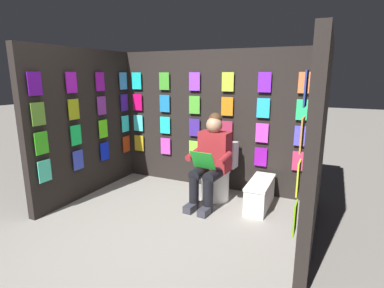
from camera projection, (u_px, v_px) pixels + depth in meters
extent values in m
plane|color=gray|center=(137.00, 250.00, 2.93)|extent=(30.00, 30.00, 0.00)
cube|color=black|center=(212.00, 121.00, 4.45)|extent=(2.99, 0.10, 2.01)
cube|color=gold|center=(139.00, 143.00, 4.99)|extent=(0.17, 0.01, 0.26)
cube|color=#C842B5|center=(166.00, 146.00, 4.79)|extent=(0.17, 0.01, 0.26)
cube|color=#87E539|center=(194.00, 149.00, 4.58)|extent=(0.17, 0.01, 0.26)
cube|color=#58912A|center=(226.00, 153.00, 4.37)|extent=(0.17, 0.01, 0.26)
cube|color=#83139E|center=(261.00, 157.00, 4.16)|extent=(0.17, 0.01, 0.26)
cube|color=#C83160|center=(299.00, 161.00, 3.95)|extent=(0.17, 0.01, 0.26)
cube|color=#4AD4DD|center=(138.00, 123.00, 4.92)|extent=(0.17, 0.01, 0.26)
cube|color=#1FF1D8|center=(165.00, 125.00, 4.71)|extent=(0.17, 0.01, 0.26)
cube|color=#3E2591|center=(194.00, 127.00, 4.50)|extent=(0.17, 0.01, 0.26)
cube|color=#A72E4D|center=(227.00, 130.00, 4.29)|extent=(0.17, 0.01, 0.26)
cube|color=#D73ED2|center=(262.00, 133.00, 4.09)|extent=(0.17, 0.01, 0.26)
cube|color=#5049D3|center=(301.00, 136.00, 3.88)|extent=(0.17, 0.01, 0.26)
cube|color=#CD0B56|center=(137.00, 102.00, 4.84)|extent=(0.17, 0.01, 0.26)
cube|color=#1C7ABB|center=(165.00, 104.00, 4.63)|extent=(0.17, 0.01, 0.26)
cube|color=green|center=(194.00, 105.00, 4.43)|extent=(0.17, 0.01, 0.26)
cube|color=orange|center=(227.00, 106.00, 4.22)|extent=(0.17, 0.01, 0.26)
cube|color=#23B4F0|center=(263.00, 108.00, 4.01)|extent=(0.17, 0.01, 0.26)
cube|color=#28D372|center=(303.00, 110.00, 3.80)|extent=(0.17, 0.01, 0.26)
cube|color=#18BFB9|center=(137.00, 81.00, 4.77)|extent=(0.17, 0.01, 0.26)
cube|color=green|center=(164.00, 81.00, 4.56)|extent=(0.17, 0.01, 0.26)
cube|color=#8C3AE9|center=(194.00, 81.00, 4.35)|extent=(0.17, 0.01, 0.26)
cube|color=#ABC933|center=(228.00, 82.00, 4.14)|extent=(0.17, 0.01, 0.26)
cube|color=#7620DB|center=(265.00, 82.00, 3.94)|extent=(0.17, 0.01, 0.26)
cube|color=orange|center=(306.00, 83.00, 3.73)|extent=(0.17, 0.01, 0.26)
cube|color=black|center=(317.00, 144.00, 2.94)|extent=(0.10, 1.92, 2.01)
cube|color=#7BED13|center=(310.00, 166.00, 3.76)|extent=(0.01, 0.17, 0.26)
cube|color=blue|center=(307.00, 178.00, 3.30)|extent=(0.01, 0.17, 0.26)
cube|color=red|center=(302.00, 195.00, 2.85)|extent=(0.01, 0.17, 0.26)
cube|color=#72BC0F|center=(295.00, 218.00, 2.39)|extent=(0.01, 0.17, 0.26)
cube|color=#B82533|center=(313.00, 139.00, 3.69)|extent=(0.01, 0.17, 0.26)
cube|color=#532498|center=(309.00, 148.00, 3.23)|extent=(0.01, 0.17, 0.26)
cube|color=#B141DE|center=(305.00, 161.00, 2.77)|extent=(0.01, 0.17, 0.26)
cube|color=yellow|center=(298.00, 178.00, 2.31)|extent=(0.01, 0.17, 0.26)
cube|color=#1C92E4|center=(315.00, 112.00, 3.61)|extent=(0.01, 0.17, 0.26)
cube|color=#9BB617|center=(312.00, 117.00, 3.15)|extent=(0.01, 0.17, 0.26)
cube|color=#32A5BB|center=(308.00, 124.00, 2.69)|extent=(0.01, 0.17, 0.26)
cube|color=#C1843C|center=(302.00, 135.00, 2.24)|extent=(0.01, 0.17, 0.26)
cube|color=#913A1D|center=(318.00, 83.00, 3.54)|extent=(0.01, 0.17, 0.26)
cube|color=#2B1C8E|center=(315.00, 84.00, 3.08)|extent=(0.01, 0.17, 0.26)
cube|color=#18D74A|center=(311.00, 86.00, 2.62)|extent=(0.01, 0.17, 0.26)
cube|color=navy|center=(306.00, 89.00, 2.16)|extent=(0.01, 0.17, 0.26)
cube|color=black|center=(85.00, 124.00, 4.17)|extent=(0.10, 1.92, 2.01)
cube|color=#45DCB4|center=(45.00, 171.00, 3.55)|extent=(0.01, 0.17, 0.26)
cube|color=blue|center=(78.00, 160.00, 4.01)|extent=(0.01, 0.17, 0.26)
cube|color=#0B24E6|center=(105.00, 151.00, 4.47)|extent=(0.01, 0.17, 0.26)
cube|color=#A73313|center=(126.00, 144.00, 4.93)|extent=(0.01, 0.17, 0.26)
cube|color=green|center=(42.00, 143.00, 3.47)|extent=(0.01, 0.17, 0.26)
cube|color=#16D459|center=(76.00, 135.00, 3.93)|extent=(0.01, 0.17, 0.26)
cube|color=#5FF117|center=(103.00, 129.00, 4.39)|extent=(0.01, 0.17, 0.26)
cube|color=#37EDED|center=(125.00, 124.00, 4.85)|extent=(0.01, 0.17, 0.26)
cube|color=#578C2D|center=(38.00, 114.00, 3.40)|extent=(0.01, 0.17, 0.26)
cube|color=#9DAA17|center=(74.00, 109.00, 3.86)|extent=(0.01, 0.17, 0.26)
cube|color=purple|center=(102.00, 106.00, 4.32)|extent=(0.01, 0.17, 0.26)
cube|color=#3222A3|center=(124.00, 103.00, 4.77)|extent=(0.01, 0.17, 0.26)
cube|color=#591093|center=(35.00, 84.00, 3.32)|extent=(0.01, 0.17, 0.26)
cube|color=purple|center=(71.00, 83.00, 3.78)|extent=(0.01, 0.17, 0.26)
cube|color=purple|center=(100.00, 82.00, 4.24)|extent=(0.01, 0.17, 0.26)
cube|color=#4688D8|center=(123.00, 81.00, 4.70)|extent=(0.01, 0.17, 0.26)
cylinder|color=white|center=(215.00, 185.00, 4.10)|extent=(0.38, 0.38, 0.40)
cylinder|color=white|center=(215.00, 170.00, 4.05)|extent=(0.41, 0.41, 0.02)
cube|color=white|center=(223.00, 154.00, 4.24)|extent=(0.39, 0.21, 0.36)
cylinder|color=white|center=(221.00, 155.00, 4.16)|extent=(0.39, 0.10, 0.39)
cube|color=maroon|center=(215.00, 151.00, 3.97)|extent=(0.42, 0.25, 0.52)
sphere|color=tan|center=(214.00, 125.00, 3.86)|extent=(0.21, 0.21, 0.21)
sphere|color=#472D19|center=(215.00, 119.00, 3.87)|extent=(0.17, 0.17, 0.17)
cylinder|color=black|center=(215.00, 174.00, 3.80)|extent=(0.18, 0.41, 0.15)
cylinder|color=black|center=(201.00, 172.00, 3.90)|extent=(0.18, 0.41, 0.15)
cylinder|color=black|center=(208.00, 196.00, 3.70)|extent=(0.12, 0.12, 0.42)
cylinder|color=black|center=(194.00, 193.00, 3.80)|extent=(0.12, 0.12, 0.42)
cube|color=#33333D|center=(206.00, 210.00, 3.69)|extent=(0.13, 0.27, 0.09)
cube|color=#33333D|center=(192.00, 207.00, 3.79)|extent=(0.13, 0.27, 0.09)
cylinder|color=maroon|center=(225.00, 159.00, 3.71)|extent=(0.11, 0.32, 0.13)
cylinder|color=maroon|center=(194.00, 154.00, 3.93)|extent=(0.11, 0.32, 0.13)
cube|color=green|center=(203.00, 160.00, 3.69)|extent=(0.31, 0.15, 0.23)
cube|color=white|center=(260.00, 195.00, 3.86)|extent=(0.25, 0.71, 0.33)
cube|color=white|center=(260.00, 182.00, 3.81)|extent=(0.27, 0.73, 0.03)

